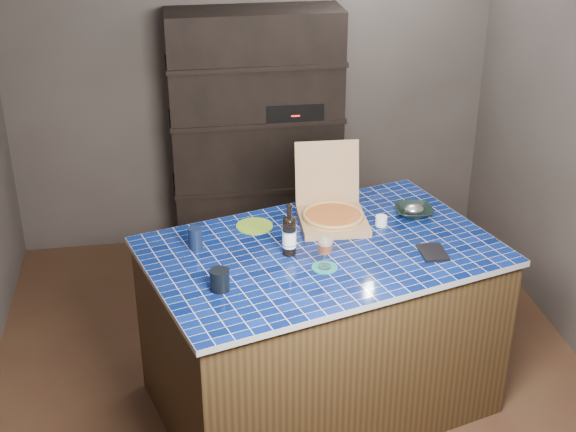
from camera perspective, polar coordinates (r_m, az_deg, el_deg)
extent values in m
plane|color=#513922|center=(4.86, 0.16, -10.72)|extent=(3.50, 3.50, 0.00)
plane|color=#534C48|center=(5.86, -2.60, 9.65)|extent=(3.50, 0.00, 3.50)
plane|color=#534C48|center=(2.75, 6.16, -11.61)|extent=(3.50, 0.00, 3.50)
cube|color=black|center=(5.77, -2.28, 5.70)|extent=(1.20, 0.40, 1.80)
cube|color=black|center=(5.68, 0.27, 7.79)|extent=(0.40, 0.32, 0.12)
cube|color=#44331B|center=(4.36, 2.31, -8.09)|extent=(1.95, 1.51, 0.93)
cube|color=#041143|center=(4.11, 2.43, -2.54)|extent=(2.00, 1.57, 0.03)
cube|color=tan|center=(4.34, 3.21, -0.37)|extent=(0.37, 0.37, 0.04)
cube|color=tan|center=(4.45, 2.80, 3.10)|extent=(0.36, 0.10, 0.35)
cylinder|color=#B08349|center=(4.33, 3.22, -0.07)|extent=(0.33, 0.33, 0.01)
cylinder|color=maroon|center=(4.32, 3.22, 0.04)|extent=(0.29, 0.29, 0.01)
torus|color=#B08349|center=(4.32, 3.22, 0.10)|extent=(0.33, 0.33, 0.02)
cylinder|color=black|center=(4.01, 0.09, -1.52)|extent=(0.07, 0.07, 0.19)
ellipsoid|color=black|center=(3.96, 0.09, -0.30)|extent=(0.07, 0.07, 0.04)
cylinder|color=black|center=(3.94, 0.09, 0.29)|extent=(0.03, 0.03, 0.08)
cylinder|color=white|center=(4.01, 0.09, -1.64)|extent=(0.07, 0.07, 0.09)
cylinder|color=#3986C4|center=(4.02, 0.09, -1.98)|extent=(0.07, 0.07, 0.01)
cylinder|color=#3986C4|center=(3.99, 0.09, -1.06)|extent=(0.07, 0.07, 0.01)
cylinder|color=#177A6B|center=(3.93, 2.62, -3.68)|extent=(0.13, 0.13, 0.01)
cylinder|color=white|center=(3.93, 2.62, -3.61)|extent=(0.07, 0.07, 0.00)
cylinder|color=white|center=(3.91, 2.63, -3.12)|extent=(0.01, 0.01, 0.07)
ellipsoid|color=white|center=(3.87, 2.65, -2.12)|extent=(0.07, 0.07, 0.10)
cylinder|color=#B5521D|center=(3.88, 2.65, -2.24)|extent=(0.06, 0.06, 0.05)
cylinder|color=white|center=(3.86, 2.66, -1.88)|extent=(0.06, 0.06, 0.02)
cylinder|color=black|center=(3.74, -4.88, -4.55)|extent=(0.09, 0.09, 0.10)
cube|color=black|center=(4.12, 10.26, -2.55)|extent=(0.13, 0.18, 0.01)
imported|color=black|center=(4.48, 8.93, 0.32)|extent=(0.23, 0.23, 0.05)
ellipsoid|color=silver|center=(4.48, 8.94, 0.49)|extent=(0.11, 0.09, 0.05)
cylinder|color=white|center=(4.35, 6.65, -0.34)|extent=(0.06, 0.06, 0.05)
cylinder|color=#0E1834|center=(4.11, -6.61, -1.57)|extent=(0.07, 0.07, 0.11)
cylinder|color=#71A423|center=(4.32, -2.40, -0.71)|extent=(0.20, 0.20, 0.01)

